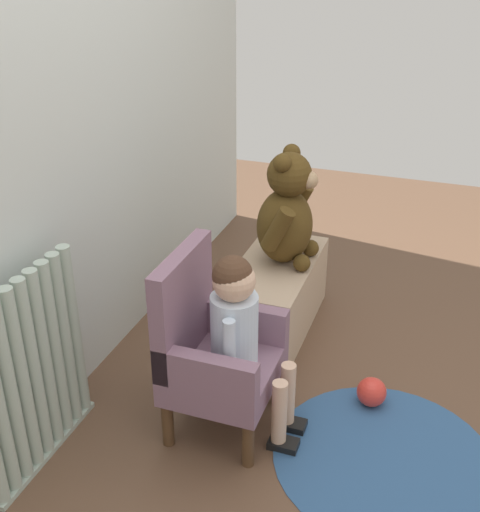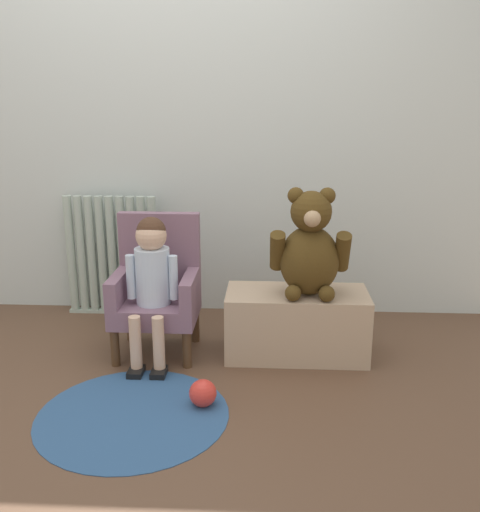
{
  "view_description": "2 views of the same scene",
  "coord_description": "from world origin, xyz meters",
  "px_view_note": "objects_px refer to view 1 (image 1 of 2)",
  "views": [
    {
      "loc": [
        -1.8,
        -0.21,
        1.69
      ],
      "look_at": [
        0.34,
        0.56,
        0.54
      ],
      "focal_mm": 45.0,
      "sensor_mm": 36.0,
      "label": 1
    },
    {
      "loc": [
        0.56,
        -2.18,
        1.27
      ],
      "look_at": [
        0.41,
        0.5,
        0.52
      ],
      "focal_mm": 40.0,
      "sensor_mm": 36.0,
      "label": 2
    }
  ],
  "objects_px": {
    "child_figure": "(241,322)",
    "large_teddy_bear": "(287,213)",
    "toy_ball": "(372,392)",
    "radiator": "(34,373)",
    "child_armchair": "(212,348)",
    "floor_rug": "(384,456)",
    "low_bench": "(275,295)"
  },
  "relations": [
    {
      "from": "child_figure",
      "to": "floor_rug",
      "type": "xyz_separation_m",
      "value": [
        0.02,
        -0.54,
        -0.47
      ]
    },
    {
      "from": "child_figure",
      "to": "low_bench",
      "type": "xyz_separation_m",
      "value": [
        0.71,
        0.08,
        -0.3
      ]
    },
    {
      "from": "child_figure",
      "to": "large_teddy_bear",
      "type": "relative_size",
      "value": 1.36
    },
    {
      "from": "low_bench",
      "to": "large_teddy_bear",
      "type": "height_order",
      "value": "large_teddy_bear"
    },
    {
      "from": "low_bench",
      "to": "floor_rug",
      "type": "distance_m",
      "value": 0.95
    },
    {
      "from": "child_figure",
      "to": "toy_ball",
      "type": "relative_size",
      "value": 6.12
    },
    {
      "from": "child_armchair",
      "to": "floor_rug",
      "type": "relative_size",
      "value": 0.88
    },
    {
      "from": "large_teddy_bear",
      "to": "child_armchair",
      "type": "bearing_deg",
      "value": 175.67
    },
    {
      "from": "radiator",
      "to": "child_figure",
      "type": "relative_size",
      "value": 1.0
    },
    {
      "from": "child_armchair",
      "to": "floor_rug",
      "type": "xyz_separation_m",
      "value": [
        0.02,
        -0.65,
        -0.33
      ]
    },
    {
      "from": "radiator",
      "to": "low_bench",
      "type": "height_order",
      "value": "radiator"
    },
    {
      "from": "radiator",
      "to": "toy_ball",
      "type": "bearing_deg",
      "value": -57.89
    },
    {
      "from": "low_bench",
      "to": "large_teddy_bear",
      "type": "xyz_separation_m",
      "value": [
        0.05,
        -0.03,
        0.4
      ]
    },
    {
      "from": "radiator",
      "to": "low_bench",
      "type": "distance_m",
      "value": 1.22
    },
    {
      "from": "child_armchair",
      "to": "toy_ball",
      "type": "relative_size",
      "value": 5.97
    },
    {
      "from": "child_figure",
      "to": "radiator",
      "type": "bearing_deg",
      "value": 121.07
    },
    {
      "from": "child_figure",
      "to": "child_armchair",
      "type": "bearing_deg",
      "value": 90.0
    },
    {
      "from": "child_figure",
      "to": "large_teddy_bear",
      "type": "height_order",
      "value": "large_teddy_bear"
    },
    {
      "from": "low_bench",
      "to": "floor_rug",
      "type": "bearing_deg",
      "value": -137.88
    },
    {
      "from": "toy_ball",
      "to": "radiator",
      "type": "bearing_deg",
      "value": 122.11
    },
    {
      "from": "child_armchair",
      "to": "child_figure",
      "type": "relative_size",
      "value": 0.98
    },
    {
      "from": "large_teddy_bear",
      "to": "low_bench",
      "type": "bearing_deg",
      "value": 151.34
    },
    {
      "from": "radiator",
      "to": "child_armchair",
      "type": "xyz_separation_m",
      "value": [
        0.37,
        -0.5,
        -0.02
      ]
    },
    {
      "from": "large_teddy_bear",
      "to": "child_figure",
      "type": "bearing_deg",
      "value": -175.95
    },
    {
      "from": "child_armchair",
      "to": "child_figure",
      "type": "xyz_separation_m",
      "value": [
        -0.0,
        -0.11,
        0.13
      ]
    },
    {
      "from": "child_armchair",
      "to": "low_bench",
      "type": "distance_m",
      "value": 0.73
    },
    {
      "from": "radiator",
      "to": "child_figure",
      "type": "xyz_separation_m",
      "value": [
        0.37,
        -0.61,
        0.11
      ]
    },
    {
      "from": "large_teddy_bear",
      "to": "radiator",
      "type": "bearing_deg",
      "value": 153.78
    },
    {
      "from": "radiator",
      "to": "floor_rug",
      "type": "bearing_deg",
      "value": -71.43
    },
    {
      "from": "floor_rug",
      "to": "child_armchair",
      "type": "bearing_deg",
      "value": 91.67
    },
    {
      "from": "radiator",
      "to": "toy_ball",
      "type": "distance_m",
      "value": 1.29
    },
    {
      "from": "child_figure",
      "to": "low_bench",
      "type": "relative_size",
      "value": 1.02
    }
  ]
}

